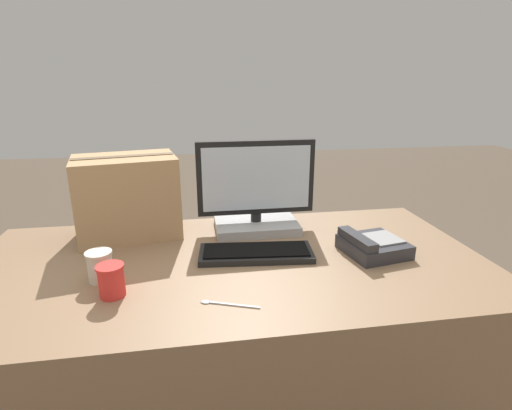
{
  "coord_description": "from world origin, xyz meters",
  "views": [
    {
      "loc": [
        -0.12,
        -1.27,
        1.34
      ],
      "look_at": [
        0.12,
        0.15,
        0.87
      ],
      "focal_mm": 28.0,
      "sensor_mm": 36.0,
      "label": 1
    }
  ],
  "objects_px": {
    "keyboard": "(256,253)",
    "paper_cup_left": "(100,266)",
    "paper_cup_right": "(111,280)",
    "cardboard_box": "(127,197)",
    "monitor": "(256,197)",
    "desk_phone": "(372,246)",
    "spoon": "(222,304)"
  },
  "relations": [
    {
      "from": "keyboard",
      "to": "paper_cup_left",
      "type": "xyz_separation_m",
      "value": [
        -0.51,
        -0.1,
        0.04
      ]
    },
    {
      "from": "spoon",
      "to": "cardboard_box",
      "type": "xyz_separation_m",
      "value": [
        -0.32,
        0.59,
        0.16
      ]
    },
    {
      "from": "paper_cup_right",
      "to": "cardboard_box",
      "type": "distance_m",
      "value": 0.5
    },
    {
      "from": "monitor",
      "to": "desk_phone",
      "type": "relative_size",
      "value": 2.03
    },
    {
      "from": "keyboard",
      "to": "cardboard_box",
      "type": "relative_size",
      "value": 0.98
    },
    {
      "from": "monitor",
      "to": "spoon",
      "type": "distance_m",
      "value": 0.61
    },
    {
      "from": "paper_cup_left",
      "to": "spoon",
      "type": "xyz_separation_m",
      "value": [
        0.37,
        -0.2,
        -0.05
      ]
    },
    {
      "from": "paper_cup_right",
      "to": "spoon",
      "type": "xyz_separation_m",
      "value": [
        0.31,
        -0.1,
        -0.05
      ]
    },
    {
      "from": "desk_phone",
      "to": "spoon",
      "type": "relative_size",
      "value": 1.41
    },
    {
      "from": "cardboard_box",
      "to": "paper_cup_right",
      "type": "bearing_deg",
      "value": -88.69
    },
    {
      "from": "paper_cup_left",
      "to": "desk_phone",
      "type": "bearing_deg",
      "value": 3.39
    },
    {
      "from": "monitor",
      "to": "cardboard_box",
      "type": "xyz_separation_m",
      "value": [
        -0.51,
        0.02,
        0.02
      ]
    },
    {
      "from": "keyboard",
      "to": "paper_cup_left",
      "type": "bearing_deg",
      "value": -163.64
    },
    {
      "from": "desk_phone",
      "to": "keyboard",
      "type": "bearing_deg",
      "value": 163.65
    },
    {
      "from": "paper_cup_left",
      "to": "cardboard_box",
      "type": "relative_size",
      "value": 0.23
    },
    {
      "from": "monitor",
      "to": "paper_cup_right",
      "type": "xyz_separation_m",
      "value": [
        -0.5,
        -0.46,
        -0.09
      ]
    },
    {
      "from": "keyboard",
      "to": "desk_phone",
      "type": "bearing_deg",
      "value": -0.45
    },
    {
      "from": "monitor",
      "to": "paper_cup_right",
      "type": "height_order",
      "value": "monitor"
    },
    {
      "from": "keyboard",
      "to": "spoon",
      "type": "xyz_separation_m",
      "value": [
        -0.15,
        -0.3,
        -0.01
      ]
    },
    {
      "from": "keyboard",
      "to": "cardboard_box",
      "type": "bearing_deg",
      "value": 154.0
    },
    {
      "from": "paper_cup_right",
      "to": "spoon",
      "type": "relative_size",
      "value": 0.58
    },
    {
      "from": "paper_cup_right",
      "to": "monitor",
      "type": "bearing_deg",
      "value": 42.67
    },
    {
      "from": "monitor",
      "to": "cardboard_box",
      "type": "relative_size",
      "value": 1.13
    },
    {
      "from": "paper_cup_right",
      "to": "cardboard_box",
      "type": "bearing_deg",
      "value": 91.31
    },
    {
      "from": "desk_phone",
      "to": "cardboard_box",
      "type": "bearing_deg",
      "value": 149.16
    },
    {
      "from": "paper_cup_right",
      "to": "cardboard_box",
      "type": "relative_size",
      "value": 0.23
    },
    {
      "from": "monitor",
      "to": "paper_cup_right",
      "type": "distance_m",
      "value": 0.69
    },
    {
      "from": "cardboard_box",
      "to": "keyboard",
      "type": "bearing_deg",
      "value": -31.44
    },
    {
      "from": "paper_cup_left",
      "to": "spoon",
      "type": "height_order",
      "value": "paper_cup_left"
    },
    {
      "from": "paper_cup_right",
      "to": "keyboard",
      "type": "bearing_deg",
      "value": 23.42
    },
    {
      "from": "desk_phone",
      "to": "cardboard_box",
      "type": "relative_size",
      "value": 0.56
    },
    {
      "from": "spoon",
      "to": "paper_cup_left",
      "type": "bearing_deg",
      "value": -8.18
    }
  ]
}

